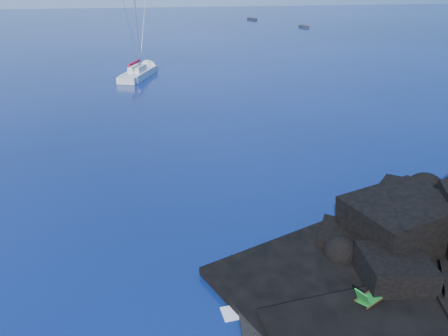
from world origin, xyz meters
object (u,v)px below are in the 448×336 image
object	(u,v)px
sailboat	(139,77)
distant_boat_b	(304,27)
deck_chair	(373,292)
distant_boat_a	(252,20)

from	to	relation	value
sailboat	distant_boat_b	distance (m)	73.76
sailboat	distant_boat_b	world-z (taller)	sailboat
deck_chair	distant_boat_b	world-z (taller)	deck_chair
sailboat	deck_chair	world-z (taller)	sailboat
distant_boat_a	distant_boat_b	bearing A→B (deg)	-87.43
deck_chair	distant_boat_a	size ratio (longest dim) A/B	0.41
distant_boat_a	sailboat	bearing A→B (deg)	-132.06
deck_chair	distant_boat_b	xyz separation A→B (m)	(36.23, 108.58, -0.96)
sailboat	deck_chair	xyz separation A→B (m)	(9.92, -51.05, 0.96)
sailboat	distant_boat_b	xyz separation A→B (m)	(46.15, 57.53, 0.00)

